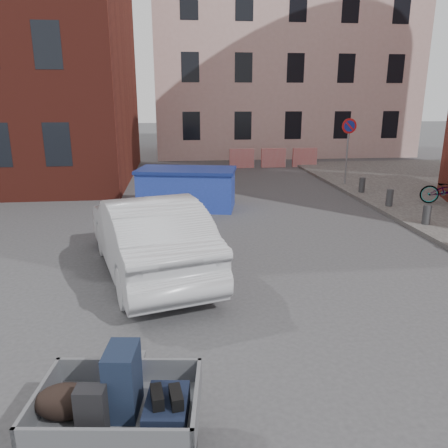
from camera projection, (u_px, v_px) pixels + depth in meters
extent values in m
plane|color=#38383A|center=(230.00, 288.00, 8.47)|extent=(120.00, 120.00, 0.00)
cube|color=#C59F97|center=(280.00, 43.00, 28.17)|extent=(16.00, 8.00, 14.00)
cylinder|color=gray|center=(347.00, 152.00, 17.78)|extent=(0.07, 0.07, 2.60)
cylinder|color=red|center=(349.00, 126.00, 17.47)|extent=(0.60, 0.03, 0.60)
cylinder|color=navy|center=(349.00, 126.00, 17.45)|extent=(0.44, 0.03, 0.44)
cylinder|color=#3A3A3D|center=(427.00, 215.00, 12.24)|extent=(0.22, 0.22, 0.55)
cylinder|color=#3A3A3D|center=(390.00, 198.00, 14.34)|extent=(0.22, 0.22, 0.55)
cylinder|color=#3A3A3D|center=(362.00, 185.00, 16.44)|extent=(0.22, 0.22, 0.55)
cube|color=red|center=(242.00, 158.00, 22.92)|extent=(1.30, 0.18, 1.00)
cube|color=red|center=(274.00, 158.00, 23.10)|extent=(1.30, 0.18, 1.00)
cube|color=red|center=(305.00, 157.00, 23.28)|extent=(1.30, 0.18, 1.00)
cylinder|color=black|center=(50.00, 436.00, 4.45)|extent=(0.15, 0.45, 0.44)
cylinder|color=black|center=(191.00, 437.00, 4.44)|extent=(0.15, 0.45, 0.44)
cube|color=slate|center=(119.00, 417.00, 4.38)|extent=(1.72, 1.28, 0.08)
cube|color=slate|center=(40.00, 401.00, 4.33)|extent=(0.17, 1.10, 0.28)
cube|color=slate|center=(196.00, 402.00, 4.32)|extent=(0.17, 1.10, 0.28)
cube|color=slate|center=(130.00, 370.00, 4.83)|extent=(1.59, 0.23, 0.28)
cube|color=slate|center=(103.00, 442.00, 3.82)|extent=(1.59, 0.23, 0.28)
cube|color=slate|center=(137.00, 369.00, 5.26)|extent=(0.16, 0.70, 0.06)
cube|color=#172238|center=(123.00, 381.00, 4.31)|extent=(0.35, 0.48, 0.70)
cube|color=black|center=(167.00, 410.00, 4.23)|extent=(0.47, 0.64, 0.25)
ellipsoid|color=black|center=(66.00, 402.00, 4.27)|extent=(0.64, 0.43, 0.36)
cube|color=black|center=(91.00, 411.00, 4.06)|extent=(0.30, 0.21, 0.48)
ellipsoid|color=#182BB6|center=(121.00, 382.00, 4.67)|extent=(0.39, 0.34, 0.24)
cube|color=black|center=(157.00, 397.00, 4.13)|extent=(0.15, 0.28, 0.13)
cube|color=black|center=(176.00, 397.00, 4.13)|extent=(0.15, 0.28, 0.13)
cube|color=#2339A6|center=(187.00, 190.00, 14.44)|extent=(3.31, 2.12, 1.23)
cube|color=navy|center=(187.00, 170.00, 14.26)|extent=(3.43, 2.24, 0.10)
imported|color=#B8BAC0|center=(148.00, 234.00, 9.03)|extent=(3.04, 5.29, 1.65)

